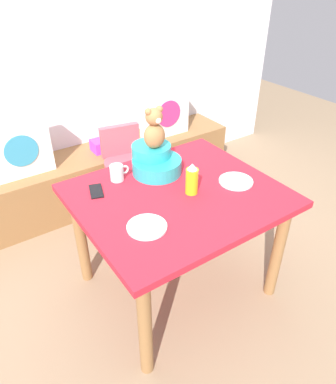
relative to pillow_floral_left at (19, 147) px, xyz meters
The scene contains 15 objects.
ground_plane 1.50m from the pillow_floral_left, 65.09° to the right, with size 8.00×8.00×0.00m, color #8C7256.
back_wall 0.89m from the pillow_floral_left, 27.31° to the left, with size 4.40×0.10×2.60m, color silver.
window_bench 0.72m from the pillow_floral_left, ahead, with size 2.60×0.44×0.46m, color olive.
pillow_floral_left is the anchor object (origin of this frame).
pillow_floral_right 1.28m from the pillow_floral_left, ahead, with size 0.44×0.15×0.44m.
book_stack 0.69m from the pillow_floral_left, ahead, with size 0.20×0.14×0.10m, color purple.
dining_table 1.34m from the pillow_floral_left, 65.09° to the right, with size 1.12×0.97×0.74m.
highchair 0.79m from the pillow_floral_left, 32.42° to the right, with size 0.37×0.49×0.79m.
infant_seat_teal 1.11m from the pillow_floral_left, 57.91° to the right, with size 0.30×0.33×0.16m.
teddy_bear 1.16m from the pillow_floral_left, 57.92° to the right, with size 0.13×0.12×0.25m.
ketchup_bottle 1.41m from the pillow_floral_left, 63.45° to the right, with size 0.07×0.07×0.18m.
coffee_mug 0.97m from the pillow_floral_left, 68.73° to the right, with size 0.12×0.08×0.09m.
dinner_plate_near 1.41m from the pillow_floral_left, 79.41° to the right, with size 0.20×0.20×0.01m, color white.
dinner_plate_far 1.60m from the pillow_floral_left, 55.22° to the right, with size 0.20×0.20×0.01m, color white.
cell_phone 0.97m from the pillow_floral_left, 78.77° to the right, with size 0.07×0.14×0.01m, color black.
Camera 1 is at (-0.99, -1.36, 1.86)m, focal length 33.64 mm.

